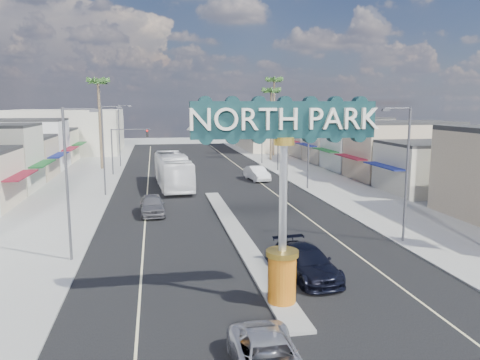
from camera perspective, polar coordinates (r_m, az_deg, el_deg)
name	(u,v)px	position (r m, az deg, el deg)	size (l,w,h in m)	color
ground	(210,193)	(48.96, -3.63, -1.53)	(160.00, 160.00, 0.00)	gray
road	(210,192)	(48.96, -3.63, -1.53)	(20.00, 120.00, 0.01)	black
median_island	(237,233)	(33.52, -0.39, -6.49)	(1.30, 30.00, 0.16)	gray
sidewalk_left	(70,197)	(49.36, -20.00, -1.93)	(8.00, 120.00, 0.12)	gray
sidewalk_right	(337,188)	(52.42, 11.75, -0.92)	(8.00, 120.00, 0.12)	gray
storefront_row_left	(1,155)	(63.80, -27.11, 2.72)	(12.00, 42.00, 6.00)	beige
storefront_row_right	(370,148)	(67.86, 15.57, 3.74)	(12.00, 42.00, 6.00)	#B7B29E
backdrop_far_left	(66,131)	(94.35, -20.46, 5.58)	(20.00, 20.00, 8.00)	#B7B29E
backdrop_far_right	(291,129)	(96.91, 6.23, 6.20)	(20.00, 20.00, 8.00)	beige
gateway_sign	(284,179)	(20.78, 5.34, 0.18)	(8.20, 1.50, 9.15)	#BD4A0E
traffic_signal_left	(126,142)	(62.06, -13.70, 4.50)	(5.09, 0.45, 6.00)	#47474C
traffic_signal_right	(265,140)	(63.69, 3.09, 4.87)	(5.09, 0.45, 6.00)	#47474C
streetlight_l_near	(70,177)	(28.49, -20.06, 0.38)	(2.03, 0.22, 9.00)	#47474C
streetlight_l_mid	(105,146)	(48.19, -16.14, 4.03)	(2.03, 0.22, 9.00)	#47474C
streetlight_l_far	(120,132)	(70.06, -14.38, 5.65)	(2.03, 0.22, 9.00)	#47474C
streetlight_r_near	(405,168)	(32.31, 19.45, 1.42)	(2.03, 0.22, 9.00)	#47474C
streetlight_r_mid	(307,143)	(50.54, 8.17, 4.53)	(2.03, 0.22, 9.00)	#47474C
streetlight_r_far	(261,131)	(71.70, 2.58, 6.01)	(2.03, 0.22, 9.00)	#47474C
palm_left_far	(98,86)	(68.21, -16.91, 10.86)	(2.60, 2.60, 13.10)	brown
palm_right_mid	(271,94)	(76.08, 3.84, 10.36)	(2.60, 2.60, 12.10)	brown
palm_right_far	(274,85)	(82.43, 4.19, 11.52)	(2.60, 2.60, 14.10)	brown
suv_left	(269,360)	(16.89, 3.54, -21.02)	(2.29, 4.97, 1.38)	silver
suv_right	(307,262)	(25.66, 8.14, -9.90)	(2.26, 5.56, 1.61)	black
car_parked_left	(152,205)	(39.79, -10.66, -2.98)	(1.99, 4.95, 1.69)	slate
car_parked_right	(257,173)	(56.52, 2.06, 0.82)	(1.80, 5.17, 1.70)	white
city_bus	(173,171)	(52.24, -8.18, 1.12)	(3.09, 13.19, 3.68)	white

